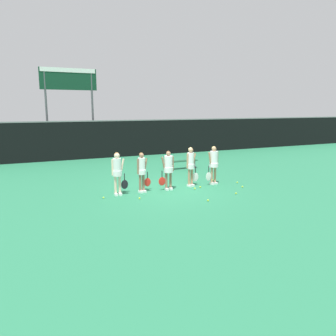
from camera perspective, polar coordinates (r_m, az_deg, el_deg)
ground_plane at (r=14.06m, az=0.02°, el=-3.71°), size 140.00×140.00×0.00m
fence_windscreen at (r=23.15m, az=-10.36°, el=5.02°), size 60.00×0.08×2.60m
scoreboard at (r=24.16m, az=-16.87°, el=13.23°), size 3.80×0.15×6.10m
bench_courtside at (r=18.68m, az=2.56°, el=1.10°), size 1.82×0.42×0.47m
player_0 at (r=13.06m, az=-8.80°, el=-0.34°), size 0.65×0.37×1.72m
player_1 at (r=13.40m, az=-4.58°, el=-0.27°), size 0.61×0.34×1.65m
player_2 at (r=13.76m, az=0.05°, el=0.16°), size 0.69×0.40×1.67m
player_3 at (r=14.42m, az=3.99°, el=0.76°), size 0.63×0.33×1.74m
player_4 at (r=14.92m, az=7.95°, el=1.08°), size 0.67×0.41×1.74m
tennis_ball_0 at (r=14.08m, az=4.69°, el=-3.58°), size 0.07×0.07×0.07m
tennis_ball_1 at (r=14.71m, az=12.83°, el=-3.19°), size 0.07×0.07×0.07m
tennis_ball_2 at (r=12.89m, az=-11.17°, el=-5.09°), size 0.06×0.06×0.06m
tennis_ball_3 at (r=14.37m, az=5.64°, el=-3.31°), size 0.07×0.07×0.07m
tennis_ball_4 at (r=12.37m, az=6.97°, el=-5.61°), size 0.07×0.07×0.07m
tennis_ball_5 at (r=12.61m, az=-4.98°, el=-5.27°), size 0.07×0.07×0.07m
tennis_ball_6 at (r=13.54m, az=11.77°, el=-4.34°), size 0.07×0.07×0.07m
tennis_ball_7 at (r=15.52m, az=11.96°, el=-2.46°), size 0.06×0.06×0.06m
tennis_ball_8 at (r=15.81m, az=7.84°, el=-2.09°), size 0.07×0.07×0.07m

